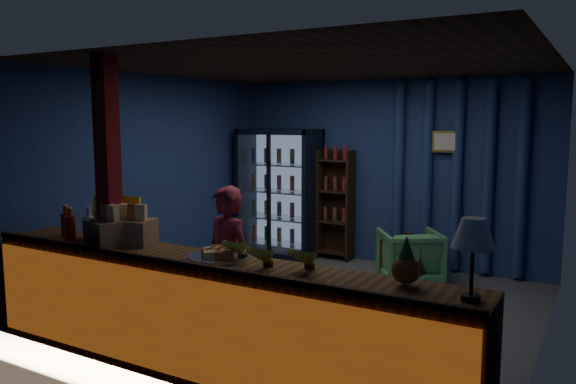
# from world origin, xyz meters

# --- Properties ---
(ground) EXTENTS (4.60, 4.60, 0.00)m
(ground) POSITION_xyz_m (0.00, 0.00, 0.00)
(ground) COLOR #515154
(ground) RESTS_ON ground
(room_walls) EXTENTS (4.60, 4.60, 4.60)m
(room_walls) POSITION_xyz_m (0.00, 0.00, 1.57)
(room_walls) COLOR navy
(room_walls) RESTS_ON ground
(counter) EXTENTS (4.40, 0.57, 0.99)m
(counter) POSITION_xyz_m (0.00, -1.91, 0.48)
(counter) COLOR brown
(counter) RESTS_ON ground
(support_post) EXTENTS (0.16, 0.16, 2.60)m
(support_post) POSITION_xyz_m (-1.05, -1.90, 1.30)
(support_post) COLOR maroon
(support_post) RESTS_ON ground
(beverage_cooler) EXTENTS (1.20, 0.62, 1.90)m
(beverage_cooler) POSITION_xyz_m (-1.55, 1.92, 0.93)
(beverage_cooler) COLOR black
(beverage_cooler) RESTS_ON ground
(bottle_shelf) EXTENTS (0.50, 0.28, 1.60)m
(bottle_shelf) POSITION_xyz_m (-0.70, 2.06, 0.79)
(bottle_shelf) COLOR #3B2412
(bottle_shelf) RESTS_ON ground
(curtain_folds) EXTENTS (1.74, 0.14, 2.50)m
(curtain_folds) POSITION_xyz_m (1.00, 2.14, 1.30)
(curtain_folds) COLOR navy
(curtain_folds) RESTS_ON room_walls
(framed_picture) EXTENTS (0.36, 0.04, 0.28)m
(framed_picture) POSITION_xyz_m (0.85, 2.10, 1.75)
(framed_picture) COLOR gold
(framed_picture) RESTS_ON room_walls
(shopkeeper) EXTENTS (0.60, 0.47, 1.45)m
(shopkeeper) POSITION_xyz_m (-0.22, -1.32, 0.73)
(shopkeeper) COLOR maroon
(shopkeeper) RESTS_ON ground
(green_chair) EXTENTS (1.00, 1.00, 0.67)m
(green_chair) POSITION_xyz_m (0.62, 1.40, 0.33)
(green_chair) COLOR #50A061
(green_chair) RESTS_ON ground
(side_table) EXTENTS (0.67, 0.55, 0.64)m
(side_table) POSITION_xyz_m (0.61, 1.41, 0.27)
(side_table) COLOR #3B2412
(side_table) RESTS_ON ground
(yellow_sign) EXTENTS (0.50, 0.20, 0.39)m
(yellow_sign) POSITION_xyz_m (-1.22, -1.68, 1.15)
(yellow_sign) COLOR #F0F10C
(yellow_sign) RESTS_ON counter
(soda_bottles) EXTENTS (0.41, 0.17, 0.30)m
(soda_bottles) POSITION_xyz_m (-1.51, -1.90, 1.07)
(soda_bottles) COLOR red
(soda_bottles) RESTS_ON counter
(snack_box_left) EXTENTS (0.42, 0.38, 0.37)m
(snack_box_left) POSITION_xyz_m (-1.03, -1.96, 1.08)
(snack_box_left) COLOR #946847
(snack_box_left) RESTS_ON counter
(snack_box_centre) EXTENTS (0.40, 0.36, 0.36)m
(snack_box_centre) POSITION_xyz_m (-0.87, -1.81, 1.08)
(snack_box_centre) COLOR #946847
(snack_box_centre) RESTS_ON counter
(pastry_tray) EXTENTS (0.51, 0.51, 0.08)m
(pastry_tray) POSITION_xyz_m (0.10, -1.84, 0.98)
(pastry_tray) COLOR silver
(pastry_tray) RESTS_ON counter
(banana_bunches) EXTENTS (0.86, 0.32, 0.19)m
(banana_bunches) POSITION_xyz_m (0.56, -1.84, 1.04)
(banana_bunches) COLOR gold
(banana_bunches) RESTS_ON counter
(table_lamp) EXTENTS (0.26, 0.26, 0.51)m
(table_lamp) POSITION_xyz_m (2.05, -1.92, 1.35)
(table_lamp) COLOR black
(table_lamp) RESTS_ON counter
(pineapple) EXTENTS (0.19, 0.19, 0.33)m
(pineapple) POSITION_xyz_m (1.60, -1.81, 1.09)
(pineapple) COLOR #8A5919
(pineapple) RESTS_ON counter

